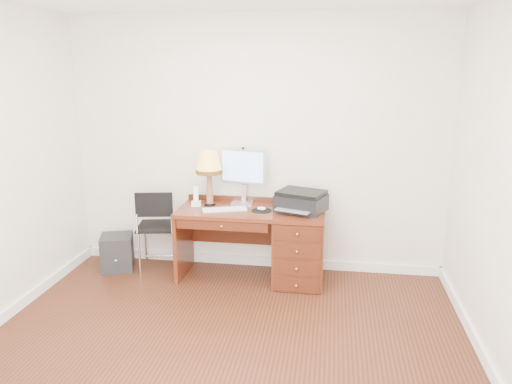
% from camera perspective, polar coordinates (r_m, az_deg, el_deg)
% --- Properties ---
extents(ground, '(4.00, 4.00, 0.00)m').
position_cam_1_polar(ground, '(4.15, -3.82, -17.46)').
color(ground, '#36170C').
rests_on(ground, ground).
extents(room_shell, '(4.00, 4.00, 4.00)m').
position_cam_1_polar(room_shell, '(4.66, -2.11, -12.92)').
color(room_shell, silver).
rests_on(room_shell, ground).
extents(desk, '(1.50, 0.67, 0.75)m').
position_cam_1_polar(desk, '(5.18, 3.00, -5.70)').
color(desk, '#5E2413').
rests_on(desk, ground).
extents(monitor, '(0.50, 0.20, 0.58)m').
position_cam_1_polar(monitor, '(5.27, -1.54, 2.60)').
color(monitor, silver).
rests_on(monitor, desk).
extents(keyboard, '(0.46, 0.27, 0.02)m').
position_cam_1_polar(keyboard, '(5.09, -3.60, -1.98)').
color(keyboard, white).
rests_on(keyboard, desk).
extents(mouse_pad, '(0.20, 0.20, 0.04)m').
position_cam_1_polar(mouse_pad, '(5.05, 0.64, -2.02)').
color(mouse_pad, black).
rests_on(mouse_pad, desk).
extents(printer, '(0.56, 0.50, 0.21)m').
position_cam_1_polar(printer, '(5.05, 5.19, -1.03)').
color(printer, black).
rests_on(printer, desk).
extents(leg_lamp, '(0.28, 0.28, 0.58)m').
position_cam_1_polar(leg_lamp, '(5.19, -5.39, 3.02)').
color(leg_lamp, black).
rests_on(leg_lamp, desk).
extents(phone, '(0.12, 0.12, 0.21)m').
position_cam_1_polar(phone, '(5.26, -6.87, -0.91)').
color(phone, white).
rests_on(phone, desk).
extents(pen_cup, '(0.08, 0.08, 0.10)m').
position_cam_1_polar(pen_cup, '(5.27, 2.43, -0.95)').
color(pen_cup, black).
rests_on(pen_cup, desk).
extents(chair, '(0.50, 0.50, 0.91)m').
position_cam_1_polar(chair, '(5.45, -11.38, -3.38)').
color(chair, black).
rests_on(chair, ground).
extents(equipment_box, '(0.42, 0.42, 0.39)m').
position_cam_1_polar(equipment_box, '(5.70, -15.56, -6.65)').
color(equipment_box, black).
rests_on(equipment_box, ground).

